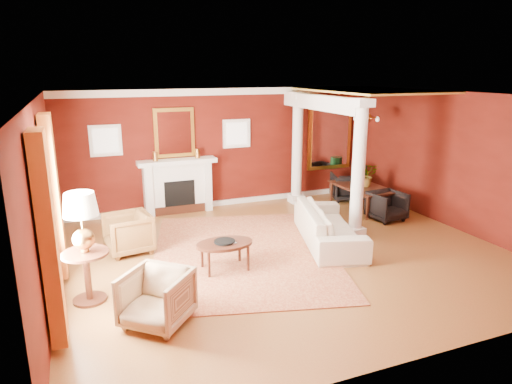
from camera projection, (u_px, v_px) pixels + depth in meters
name	position (u px, v px, depth m)	size (l,w,h in m)	color
ground	(286.00, 253.00, 8.55)	(8.00, 8.00, 0.00)	brown
room_shell	(288.00, 147.00, 8.02)	(8.04, 7.04, 2.92)	#56140C
fireplace	(178.00, 186.00, 10.89)	(1.85, 0.42, 1.29)	white
overmantel_mirror	(174.00, 133.00, 10.68)	(0.95, 0.07, 1.15)	yellow
flank_window_left	(106.00, 141.00, 10.17)	(0.70, 0.07, 0.70)	white
flank_window_right	(237.00, 134.00, 11.27)	(0.70, 0.07, 0.70)	white
left_window	(50.00, 214.00, 6.25)	(0.21, 2.55, 2.60)	white
column_front	(358.00, 169.00, 9.05)	(0.36, 0.36, 2.80)	white
column_back	(297.00, 148.00, 11.47)	(0.36, 0.36, 2.80)	white
header_beam	(321.00, 103.00, 10.17)	(0.30, 3.20, 0.32)	white
amber_ceiling	(369.00, 90.00, 10.38)	(2.30, 3.40, 0.04)	gold
dining_mirror	(330.00, 138.00, 12.27)	(1.30, 0.07, 1.70)	yellow
chandelier	(367.00, 118.00, 10.61)	(0.60, 0.62, 0.75)	#A97535
crown_trim	(226.00, 92.00, 10.91)	(8.00, 0.08, 0.16)	white
base_trim	(228.00, 202.00, 11.63)	(8.00, 0.08, 0.12)	white
rug	(243.00, 253.00, 8.55)	(3.29, 4.39, 0.02)	maroon
sofa	(329.00, 220.00, 8.97)	(2.45, 0.71, 0.96)	beige
armchair_leopard	(128.00, 231.00, 8.51)	(0.80, 0.75, 0.83)	black
armchair_stripe	(156.00, 296.00, 6.09)	(0.81, 0.76, 0.83)	#CDB388
coffee_table	(225.00, 245.00, 7.75)	(0.98, 0.98, 0.50)	#331A0E
coffee_book	(226.00, 238.00, 7.64)	(0.15, 0.02, 0.21)	#331A0E
side_table	(82.00, 228.00, 6.51)	(0.67, 0.67, 1.67)	#331A0E
dining_table	(363.00, 191.00, 11.14)	(1.67, 0.59, 0.93)	#331A0E
dining_chair_near	(387.00, 205.00, 10.35)	(0.71, 0.66, 0.73)	black
dining_chair_far	(347.00, 185.00, 11.97)	(0.76, 0.71, 0.78)	black
green_urn	(360.00, 184.00, 12.22)	(0.37, 0.37, 0.89)	#123A19
potted_plant	(367.00, 164.00, 10.93)	(0.50, 0.56, 0.43)	#26591E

